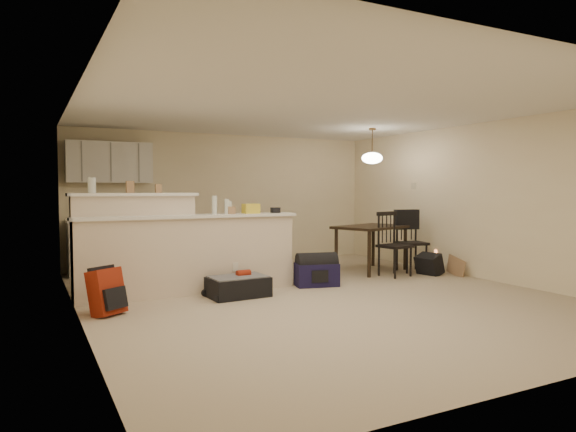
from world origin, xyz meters
TOP-DOWN VIEW (x-y plane):
  - room at (0.00, 0.00)m, footprint 7.00×7.02m
  - breakfast_bar at (-1.76, 0.98)m, footprint 3.08×0.58m
  - upper_cabinets at (-2.20, 3.32)m, footprint 1.40×0.34m
  - kitchen_counter at (-2.00, 3.19)m, footprint 1.80×0.60m
  - thermostat at (2.98, 1.55)m, footprint 0.02×0.12m
  - jar at (-2.73, 1.12)m, footprint 0.10×0.10m
  - cereal_box at (-2.25, 1.12)m, footprint 0.10×0.07m
  - small_box at (-1.88, 1.12)m, footprint 0.08×0.06m
  - bottle_a at (-1.15, 0.90)m, footprint 0.07×0.07m
  - bottle_b at (-0.93, 0.90)m, footprint 0.06×0.06m
  - bag_lump at (-0.60, 0.90)m, footprint 0.22×0.18m
  - pouch at (-0.21, 0.90)m, footprint 0.12×0.10m
  - extra_item_x at (-0.91, 0.90)m, footprint 0.10×0.10m
  - extra_item_y at (-0.97, 0.90)m, footprint 0.06×0.06m
  - dining_table at (1.88, 1.36)m, footprint 1.49×1.22m
  - pendant_lamp at (1.88, 1.36)m, footprint 0.36×0.36m
  - dining_chair_near at (1.92, 0.77)m, footprint 0.53×0.51m
  - dining_chair_far at (2.50, 1.02)m, footprint 0.54×0.52m
  - suitcase at (-0.99, 0.43)m, footprint 0.81×0.55m
  - red_backpack at (-2.70, 0.19)m, footprint 0.41×0.37m
  - navy_duffel at (0.33, 0.61)m, footprint 0.69×0.48m
  - black_daypack at (2.53, 0.61)m, footprint 0.35×0.43m
  - cardboard_sheet at (2.85, 0.32)m, footprint 0.05×0.40m

SIDE VIEW (x-z plane):
  - suitcase at x=-0.99m, z-range 0.00..0.26m
  - cardboard_sheet at x=2.85m, z-range 0.00..0.31m
  - black_daypack at x=2.53m, z-range 0.00..0.34m
  - navy_duffel at x=0.33m, z-range 0.00..0.34m
  - red_backpack at x=-2.70m, z-range 0.00..0.53m
  - kitchen_counter at x=-2.00m, z-range 0.00..0.90m
  - dining_chair_far at x=2.50m, z-range 0.00..1.06m
  - dining_chair_near at x=1.92m, z-range 0.00..1.06m
  - breakfast_bar at x=-1.76m, z-range -0.09..1.30m
  - dining_table at x=1.88m, z-range 0.30..1.11m
  - pouch at x=-0.21m, z-range 1.09..1.17m
  - extra_item_x at x=-0.91m, z-range 1.09..1.20m
  - bag_lump at x=-0.60m, z-range 1.09..1.23m
  - bottle_b at x=-0.93m, z-range 1.09..1.27m
  - extra_item_y at x=-0.97m, z-range 1.09..1.30m
  - bottle_a at x=-1.15m, z-range 1.09..1.35m
  - room at x=0.00m, z-range 0.00..2.50m
  - small_box at x=-1.88m, z-range 1.39..1.51m
  - cereal_box at x=-2.25m, z-range 1.39..1.55m
  - jar at x=-2.73m, z-range 1.39..1.59m
  - thermostat at x=2.98m, z-range 1.44..1.56m
  - upper_cabinets at x=-2.20m, z-range 1.55..2.25m
  - pendant_lamp at x=1.88m, z-range 1.68..2.30m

